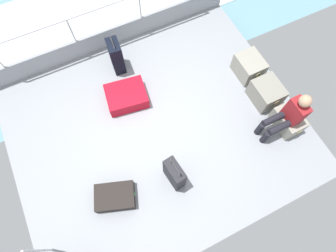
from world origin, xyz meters
TOP-DOWN VIEW (x-y plane):
  - ground_plane at (0.00, 0.00)m, footprint 4.40×5.20m
  - gunwale_port at (-2.17, 0.00)m, footprint 0.06×5.20m
  - railing_port at (-2.17, 0.00)m, footprint 0.04×4.20m
  - sea_wake at (-3.60, 0.00)m, footprint 12.00×12.00m
  - cargo_crate_0 at (-0.30, 2.15)m, footprint 0.58×0.46m
  - cargo_crate_1 at (0.34, 2.12)m, footprint 0.59×0.48m
  - cargo_crate_2 at (0.98, 2.17)m, footprint 0.59×0.38m
  - passenger_seated at (0.98, 2.00)m, footprint 0.34×0.66m
  - suitcase_0 at (0.99, -0.13)m, footprint 0.42×0.24m
  - suitcase_1 at (-0.79, -0.25)m, footprint 0.70×0.82m
  - suitcase_3 at (-1.56, -0.12)m, footprint 0.39×0.26m
  - suitcase_4 at (0.85, -1.15)m, footprint 0.62×0.75m

SIDE VIEW (x-z plane):
  - sea_wake at x=-3.60m, z-range -0.35..-0.33m
  - ground_plane at x=0.00m, z-range -0.06..0.00m
  - suitcase_4 at x=0.85m, z-range 0.00..0.22m
  - suitcase_1 at x=-0.79m, z-range 0.00..0.27m
  - cargo_crate_2 at x=0.98m, z-range 0.00..0.35m
  - cargo_crate_1 at x=0.34m, z-range 0.00..0.41m
  - cargo_crate_0 at x=-0.30m, z-range 0.00..0.41m
  - gunwale_port at x=-2.17m, z-range 0.00..0.45m
  - suitcase_0 at x=0.99m, z-range -0.08..0.74m
  - suitcase_3 at x=-1.56m, z-range -0.05..0.77m
  - passenger_seated at x=0.98m, z-range 0.02..1.06m
  - railing_port at x=-2.17m, z-range 0.27..1.29m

